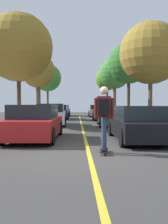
{
  "coord_description": "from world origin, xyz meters",
  "views": [
    {
      "loc": [
        -0.35,
        -7.09,
        1.41
      ],
      "look_at": [
        0.13,
        9.24,
        0.93
      ],
      "focal_mm": 40.48,
      "sensor_mm": 36.0,
      "label": 1
    }
  ],
  "objects_px": {
    "parked_car_right_farthest": "(97,111)",
    "parked_car_right_near": "(113,116)",
    "parked_car_left_near": "(51,115)",
    "street_tree_right_nearest": "(151,53)",
    "skateboarder": "(104,114)",
    "parked_car_left_far": "(59,112)",
    "parked_car_right_far": "(103,112)",
    "street_tree_right_far": "(115,74)",
    "street_tree_left_nearest": "(19,48)",
    "street_tree_left_near": "(38,71)",
    "parked_car_left_farthest": "(63,110)",
    "parked_car_right_nearest": "(138,124)",
    "skateboard": "(104,150)",
    "street_tree_right_near": "(129,63)",
    "street_tree_right_farthest": "(107,79)",
    "parked_car_left_nearest": "(34,123)",
    "street_tree_left_far": "(48,78)"
  },
  "relations": [
    {
      "from": "street_tree_right_nearest",
      "to": "parked_car_left_farthest",
      "type": "bearing_deg",
      "value": 110.1
    },
    {
      "from": "street_tree_left_far",
      "to": "street_tree_right_far",
      "type": "distance_m",
      "value": 8.59
    },
    {
      "from": "parked_car_right_farthest",
      "to": "street_tree_left_far",
      "type": "bearing_deg",
      "value": 157.47
    },
    {
      "from": "parked_car_right_farthest",
      "to": "street_tree_left_near",
      "type": "relative_size",
      "value": 0.75
    },
    {
      "from": "parked_car_right_nearest",
      "to": "street_tree_right_nearest",
      "type": "bearing_deg",
      "value": 68.77
    },
    {
      "from": "parked_car_right_farthest",
      "to": "street_tree_right_farthest",
      "type": "relative_size",
      "value": 0.7
    },
    {
      "from": "parked_car_left_near",
      "to": "skateboarder",
      "type": "relative_size",
      "value": 2.22
    },
    {
      "from": "parked_car_left_near",
      "to": "street_tree_right_farthest",
      "type": "xyz_separation_m",
      "value": [
        6.04,
        18.39,
        4.25
      ]
    },
    {
      "from": "street_tree_left_nearest",
      "to": "street_tree_left_far",
      "type": "height_order",
      "value": "street_tree_left_nearest"
    },
    {
      "from": "parked_car_right_farthest",
      "to": "street_tree_right_near",
      "type": "distance_m",
      "value": 9.63
    },
    {
      "from": "parked_car_left_near",
      "to": "street_tree_right_nearest",
      "type": "xyz_separation_m",
      "value": [
        6.04,
        -2.45,
        3.68
      ]
    },
    {
      "from": "parked_car_left_far",
      "to": "parked_car_right_far",
      "type": "bearing_deg",
      "value": -19.93
    },
    {
      "from": "street_tree_left_nearest",
      "to": "street_tree_left_near",
      "type": "bearing_deg",
      "value": 90.0
    },
    {
      "from": "parked_car_right_nearest",
      "to": "parked_car_left_nearest",
      "type": "bearing_deg",
      "value": 173.18
    },
    {
      "from": "street_tree_left_nearest",
      "to": "street_tree_left_near",
      "type": "relative_size",
      "value": 1.16
    },
    {
      "from": "parked_car_right_far",
      "to": "street_tree_right_far",
      "type": "relative_size",
      "value": 0.64
    },
    {
      "from": "parked_car_right_farthest",
      "to": "street_tree_left_far",
      "type": "height_order",
      "value": "street_tree_left_far"
    },
    {
      "from": "street_tree_left_nearest",
      "to": "street_tree_right_far",
      "type": "bearing_deg",
      "value": 57.72
    },
    {
      "from": "parked_car_right_near",
      "to": "skateboarder",
      "type": "distance_m",
      "value": 9.48
    },
    {
      "from": "parked_car_right_near",
      "to": "street_tree_right_far",
      "type": "xyz_separation_m",
      "value": [
        1.91,
        12.02,
        4.26
      ]
    },
    {
      "from": "street_tree_right_far",
      "to": "skateboarder",
      "type": "height_order",
      "value": "street_tree_right_far"
    },
    {
      "from": "parked_car_left_near",
      "to": "parked_car_left_far",
      "type": "height_order",
      "value": "parked_car_left_near"
    },
    {
      "from": "street_tree_right_far",
      "to": "street_tree_right_farthest",
      "type": "xyz_separation_m",
      "value": [
        -0.0,
        6.96,
        0.06
      ]
    },
    {
      "from": "parked_car_left_farthest",
      "to": "parked_car_right_near",
      "type": "height_order",
      "value": "parked_car_left_farthest"
    },
    {
      "from": "parked_car_right_far",
      "to": "street_tree_right_far",
      "type": "bearing_deg",
      "value": 71.57
    },
    {
      "from": "parked_car_right_nearest",
      "to": "street_tree_right_near",
      "type": "relative_size",
      "value": 0.71
    },
    {
      "from": "parked_car_right_farthest",
      "to": "skateboard",
      "type": "relative_size",
      "value": 5.29
    },
    {
      "from": "street_tree_right_nearest",
      "to": "street_tree_left_near",
      "type": "bearing_deg",
      "value": 130.48
    },
    {
      "from": "street_tree_left_nearest",
      "to": "street_tree_right_nearest",
      "type": "xyz_separation_m",
      "value": [
        7.94,
        -1.31,
        -0.56
      ]
    },
    {
      "from": "parked_car_right_far",
      "to": "street_tree_left_far",
      "type": "bearing_deg",
      "value": 123.87
    },
    {
      "from": "parked_car_left_nearest",
      "to": "street_tree_right_far",
      "type": "xyz_separation_m",
      "value": [
        6.04,
        18.3,
        4.24
      ]
    },
    {
      "from": "parked_car_left_nearest",
      "to": "parked_car_left_farthest",
      "type": "xyz_separation_m",
      "value": [
        -0.0,
        20.92,
        0.01
      ]
    },
    {
      "from": "parked_car_left_far",
      "to": "parked_car_right_far",
      "type": "xyz_separation_m",
      "value": [
        4.13,
        -1.5,
        0.02
      ]
    },
    {
      "from": "street_tree_right_far",
      "to": "parked_car_left_nearest",
      "type": "bearing_deg",
      "value": -108.26
    },
    {
      "from": "parked_car_left_nearest",
      "to": "parked_car_right_far",
      "type": "bearing_deg",
      "value": 71.82
    },
    {
      "from": "street_tree_right_nearest",
      "to": "street_tree_right_far",
      "type": "xyz_separation_m",
      "value": [
        0.0,
        13.88,
        0.51
      ]
    },
    {
      "from": "parked_car_left_near",
      "to": "parked_car_left_far",
      "type": "relative_size",
      "value": 0.99
    },
    {
      "from": "parked_car_right_nearest",
      "to": "skateboarder",
      "type": "distance_m",
      "value": 3.07
    },
    {
      "from": "parked_car_left_nearest",
      "to": "street_tree_left_nearest",
      "type": "xyz_separation_m",
      "value": [
        -1.91,
        5.72,
        4.3
      ]
    },
    {
      "from": "parked_car_right_farthest",
      "to": "street_tree_right_nearest",
      "type": "distance_m",
      "value": 15.24
    },
    {
      "from": "parked_car_left_near",
      "to": "skateboarder",
      "type": "bearing_deg",
      "value": -75.84
    },
    {
      "from": "skateboard",
      "to": "parked_car_left_far",
      "type": "bearing_deg",
      "value": 98.34
    },
    {
      "from": "parked_car_right_farthest",
      "to": "parked_car_right_near",
      "type": "bearing_deg",
      "value": -90.0
    },
    {
      "from": "parked_car_left_nearest",
      "to": "parked_car_right_far",
      "type": "height_order",
      "value": "parked_car_right_far"
    },
    {
      "from": "parked_car_left_farthest",
      "to": "street_tree_right_nearest",
      "type": "distance_m",
      "value": 17.96
    },
    {
      "from": "parked_car_left_farthest",
      "to": "street_tree_left_far",
      "type": "height_order",
      "value": "street_tree_left_far"
    },
    {
      "from": "parked_car_right_far",
      "to": "street_tree_right_far",
      "type": "height_order",
      "value": "street_tree_right_far"
    },
    {
      "from": "parked_car_right_nearest",
      "to": "street_tree_right_farthest",
      "type": "relative_size",
      "value": 0.7
    },
    {
      "from": "parked_car_right_nearest",
      "to": "street_tree_right_far",
      "type": "bearing_deg",
      "value": 84.21
    },
    {
      "from": "parked_car_left_farthest",
      "to": "parked_car_right_nearest",
      "type": "height_order",
      "value": "parked_car_left_farthest"
    }
  ]
}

